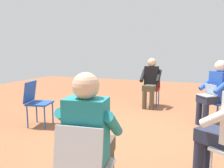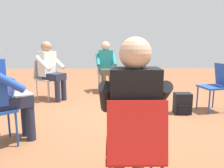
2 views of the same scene
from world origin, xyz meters
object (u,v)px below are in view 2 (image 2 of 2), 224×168
Objects in this scene: chair_west at (135,147)px; chair_south at (216,84)px; chair_east at (105,71)px; person_with_laptop at (2,87)px; person_in_white at (51,68)px; chair_northeast at (46,76)px; person_in_teal at (106,64)px; person_in_black at (133,112)px; backpack_near_laptop_user at (182,105)px.

chair_south is at bearing 54.07° from chair_west.
chair_south is 1.00× the size of chair_east.
chair_west is 1.80m from person_with_laptop.
person_in_white is at bearing 63.03° from chair_south.
person_in_white reaches higher than chair_northeast.
chair_east is at bearing 156.08° from chair_northeast.
chair_west is at bearing 86.46° from person_in_teal.
chair_northeast is at bearing 145.03° from person_with_laptop.
person_in_black is (-2.20, 1.73, 0.20)m from chair_south.
person_in_black is at bearing 86.76° from chair_east.
chair_east and chair_northeast have the same top height.
person_with_laptop is 1.00× the size of person_in_black.
chair_south is at bearing 131.01° from chair_east.
person_with_laptop reaches higher than backpack_near_laptop_user.
person_in_black is at bearing 129.99° from chair_south.
chair_west and chair_east have the same top height.
person_in_white is 2.74m from backpack_near_laptop_user.
backpack_near_laptop_user is at bearing 75.41° from person_with_laptop.
person_in_teal is (0.69, -1.31, 0.20)m from chair_northeast.
chair_northeast is at bearing 115.24° from chair_west.
chair_west is at bearing 131.99° from chair_south.
person_in_white is (2.11, -0.01, 0.00)m from person_with_laptop.
backpack_near_laptop_user is at bearing 63.96° from chair_west.
chair_west is 1.00× the size of chair_south.
backpack_near_laptop_user is (-1.79, -1.33, -0.54)m from person_in_teal.
chair_east is 0.69× the size of person_in_teal.
chair_east is at bearing 120.91° from person_with_laptop.
chair_east is at bearing 34.54° from backpack_near_laptop_user.
person_with_laptop is at bearing 35.80° from chair_northeast.
person_with_laptop is (-1.26, 3.14, 0.20)m from chair_south.
person_in_white is (3.05, 1.40, 0.00)m from person_in_black.
chair_east is 0.69× the size of person_with_laptop.
person_in_black is (-3.14, -1.54, 0.20)m from chair_northeast.
chair_south is at bearing 133.47° from person_in_teal.
person_in_white is at bearing 26.98° from person_in_teal.
chair_northeast is 2.36× the size of backpack_near_laptop_user.
chair_northeast is 0.69× the size of person_with_laptop.
person_in_white reaches higher than chair_east.
chair_south is 0.69× the size of person_in_teal.
chair_west is at bearing 57.34° from chair_northeast.
person_in_teal and person_in_black have the same top height.
chair_northeast is at bearing 62.20° from chair_south.
person_with_laptop and person_in_teal have the same top height.
chair_east is 1.00× the size of chair_northeast.
chair_west is at bearing 13.41° from person_with_laptop.
chair_northeast is 1.49m from person_in_teal.
chair_west is 0.69× the size of person_in_teal.
chair_west is 2.93m from chair_south.
person_with_laptop is at bearing 113.78° from backpack_near_laptop_user.
chair_west is at bearing 86.60° from chair_east.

